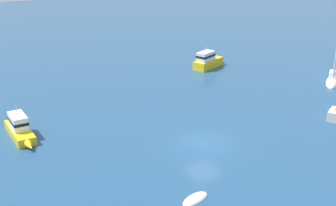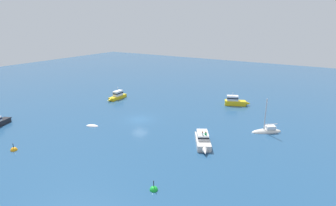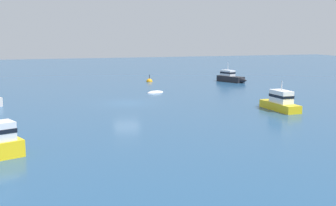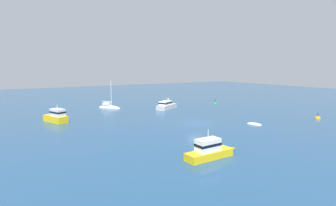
{
  "view_description": "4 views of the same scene",
  "coord_description": "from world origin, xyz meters",
  "px_view_note": "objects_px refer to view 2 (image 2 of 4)",
  "views": [
    {
      "loc": [
        -18.06,
        -27.27,
        15.71
      ],
      "look_at": [
        -0.89,
        4.09,
        2.08
      ],
      "focal_mm": 50.09,
      "sensor_mm": 36.0,
      "label": 1
    },
    {
      "loc": [
        26.98,
        -34.52,
        16.39
      ],
      "look_at": [
        4.01,
        3.0,
        2.89
      ],
      "focal_mm": 28.42,
      "sensor_mm": 36.0,
      "label": 2
    },
    {
      "loc": [
        9.0,
        41.87,
        6.76
      ],
      "look_at": [
        -2.14,
        6.65,
        0.92
      ],
      "focal_mm": 47.31,
      "sensor_mm": 36.0,
      "label": 3
    },
    {
      "loc": [
        -29.49,
        22.88,
        8.03
      ],
      "look_at": [
        4.97,
        1.76,
        2.47
      ],
      "focal_mm": 28.4,
      "sensor_mm": 36.0,
      "label": 4
    }
  ],
  "objects_px": {
    "motor_cruiser": "(235,101)",
    "cabin_cruiser_1": "(203,140)",
    "launch": "(117,96)",
    "sailboat": "(267,131)",
    "channel_buoy": "(14,150)",
    "mooring_buoy": "(154,190)",
    "tender": "(92,126)"
  },
  "relations": [
    {
      "from": "sailboat",
      "to": "channel_buoy",
      "type": "distance_m",
      "value": 36.33
    },
    {
      "from": "launch",
      "to": "channel_buoy",
      "type": "relative_size",
      "value": 4.01
    },
    {
      "from": "motor_cruiser",
      "to": "channel_buoy",
      "type": "xyz_separation_m",
      "value": [
        -18.77,
        -35.0,
        -0.81
      ]
    },
    {
      "from": "motor_cruiser",
      "to": "channel_buoy",
      "type": "bearing_deg",
      "value": -140.85
    },
    {
      "from": "mooring_buoy",
      "to": "cabin_cruiser_1",
      "type": "bearing_deg",
      "value": 90.59
    },
    {
      "from": "motor_cruiser",
      "to": "channel_buoy",
      "type": "relative_size",
      "value": 3.64
    },
    {
      "from": "motor_cruiser",
      "to": "cabin_cruiser_1",
      "type": "xyz_separation_m",
      "value": [
        1.91,
        -20.23,
        -0.14
      ]
    },
    {
      "from": "cabin_cruiser_1",
      "to": "sailboat",
      "type": "bearing_deg",
      "value": 114.02
    },
    {
      "from": "launch",
      "to": "sailboat",
      "type": "xyz_separation_m",
      "value": [
        32.29,
        -1.96,
        -0.58
      ]
    },
    {
      "from": "motor_cruiser",
      "to": "mooring_buoy",
      "type": "height_order",
      "value": "motor_cruiser"
    },
    {
      "from": "tender",
      "to": "channel_buoy",
      "type": "distance_m",
      "value": 11.78
    },
    {
      "from": "cabin_cruiser_1",
      "to": "channel_buoy",
      "type": "relative_size",
      "value": 4.2
    },
    {
      "from": "sailboat",
      "to": "cabin_cruiser_1",
      "type": "xyz_separation_m",
      "value": [
        -6.67,
        -9.14,
        0.55
      ]
    },
    {
      "from": "launch",
      "to": "sailboat",
      "type": "relative_size",
      "value": 0.96
    },
    {
      "from": "motor_cruiser",
      "to": "cabin_cruiser_1",
      "type": "distance_m",
      "value": 20.32
    },
    {
      "from": "sailboat",
      "to": "mooring_buoy",
      "type": "height_order",
      "value": "sailboat"
    },
    {
      "from": "sailboat",
      "to": "tender",
      "type": "xyz_separation_m",
      "value": [
        -24.94,
        -12.38,
        -0.13
      ]
    },
    {
      "from": "sailboat",
      "to": "motor_cruiser",
      "type": "distance_m",
      "value": 14.03
    },
    {
      "from": "motor_cruiser",
      "to": "channel_buoy",
      "type": "distance_m",
      "value": 39.72
    },
    {
      "from": "launch",
      "to": "motor_cruiser",
      "type": "relative_size",
      "value": 1.1
    },
    {
      "from": "launch",
      "to": "cabin_cruiser_1",
      "type": "distance_m",
      "value": 27.92
    },
    {
      "from": "cabin_cruiser_1",
      "to": "mooring_buoy",
      "type": "height_order",
      "value": "cabin_cruiser_1"
    },
    {
      "from": "cabin_cruiser_1",
      "to": "channel_buoy",
      "type": "bearing_deg",
      "value": -84.33
    },
    {
      "from": "tender",
      "to": "cabin_cruiser_1",
      "type": "distance_m",
      "value": 18.56
    },
    {
      "from": "launch",
      "to": "tender",
      "type": "distance_m",
      "value": 16.13
    },
    {
      "from": "sailboat",
      "to": "mooring_buoy",
      "type": "xyz_separation_m",
      "value": [
        -6.55,
        -21.39,
        -0.12
      ]
    },
    {
      "from": "launch",
      "to": "channel_buoy",
      "type": "distance_m",
      "value": 26.34
    },
    {
      "from": "sailboat",
      "to": "channel_buoy",
      "type": "relative_size",
      "value": 4.16
    },
    {
      "from": "cabin_cruiser_1",
      "to": "mooring_buoy",
      "type": "relative_size",
      "value": 3.98
    },
    {
      "from": "mooring_buoy",
      "to": "tender",
      "type": "bearing_deg",
      "value": 153.9
    },
    {
      "from": "motor_cruiser",
      "to": "cabin_cruiser_1",
      "type": "height_order",
      "value": "motor_cruiser"
    },
    {
      "from": "motor_cruiser",
      "to": "channel_buoy",
      "type": "height_order",
      "value": "motor_cruiser"
    }
  ]
}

